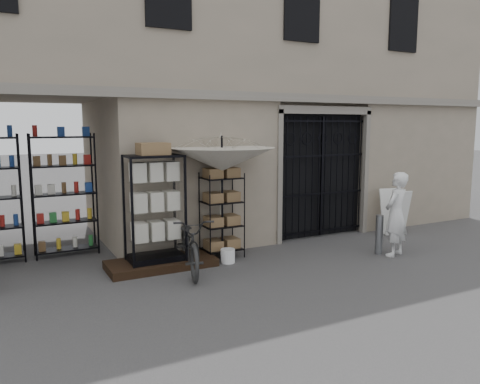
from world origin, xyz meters
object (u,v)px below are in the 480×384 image
display_cabinet (155,214)px  steel_bollard (379,235)px  easel_sign (394,212)px  market_umbrella (222,153)px  shopkeeper (394,255)px  white_bucket (228,256)px  wire_rack (222,216)px  bicycle (191,271)px

display_cabinet → steel_bollard: 4.60m
steel_bollard → easel_sign: size_ratio=0.75×
market_umbrella → shopkeeper: bearing=-23.5°
white_bucket → wire_rack: bearing=79.1°
market_umbrella → bicycle: (-0.86, -0.45, -2.12)m
display_cabinet → wire_rack: 1.45m
display_cabinet → shopkeeper: 4.94m
white_bucket → bicycle: (-0.84, -0.16, -0.14)m
bicycle → shopkeeper: (4.11, -0.96, 0.00)m
steel_bollard → shopkeeper: size_ratio=0.48×
wire_rack → steel_bollard: (2.96, -1.35, -0.43)m
wire_rack → white_bucket: bearing=-124.7°
shopkeeper → easel_sign: easel_sign is taller
display_cabinet → bicycle: (0.50, -0.47, -1.04)m
shopkeeper → easel_sign: size_ratio=1.57×
display_cabinet → bicycle: size_ratio=1.07×
white_bucket → shopkeeper: white_bucket is taller
steel_bollard → shopkeeper: bearing=-45.4°
display_cabinet → easel_sign: 5.97m
wire_rack → white_bucket: (-0.09, -0.44, -0.71)m
display_cabinet → easel_sign: (5.95, -0.10, -0.47)m
wire_rack → bicycle: bearing=-170.6°
market_umbrella → steel_bollard: (3.03, -1.19, -1.71)m
white_bucket → easel_sign: 4.63m
market_umbrella → steel_bollard: size_ratio=3.57×
display_cabinet → shopkeeper: bearing=-8.7°
display_cabinet → steel_bollard: size_ratio=2.59×
wire_rack → shopkeeper: bearing=-50.0°
steel_bollard → white_bucket: bearing=163.5°
shopkeeper → easel_sign: 1.97m
white_bucket → display_cabinet: bearing=167.3°
market_umbrella → bicycle: market_umbrella is taller
white_bucket → shopkeeper: (3.27, -1.13, -0.14)m
wire_rack → shopkeeper: (3.18, -1.57, -0.84)m
market_umbrella → shopkeeper: 4.13m
white_bucket → steel_bollard: (3.05, -0.90, 0.28)m
easel_sign → white_bucket: bearing=-167.1°
wire_rack → white_bucket: 0.84m
display_cabinet → wire_rack: display_cabinet is taller
display_cabinet → market_umbrella: bearing=7.8°
market_umbrella → shopkeeper: (3.25, -1.41, -2.12)m
wire_rack → market_umbrella: market_umbrella is taller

